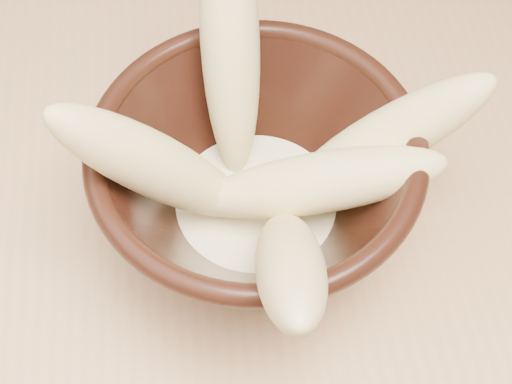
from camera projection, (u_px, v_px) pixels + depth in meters
table at (15, 163)px, 0.64m from camera, size 1.20×0.80×0.75m
bowl at (256, 184)px, 0.46m from camera, size 0.21×0.21×0.11m
milk_puddle at (256, 206)px, 0.48m from camera, size 0.12×0.12×0.02m
banana_upright at (230, 42)px, 0.45m from camera, size 0.05×0.13×0.17m
banana_left at (156, 166)px, 0.42m from camera, size 0.13×0.04×0.15m
banana_right at (386, 139)px, 0.44m from camera, size 0.14×0.04×0.13m
banana_across at (317, 183)px, 0.43m from camera, size 0.16×0.06×0.08m
banana_front at (290, 264)px, 0.38m from camera, size 0.05×0.15×0.15m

